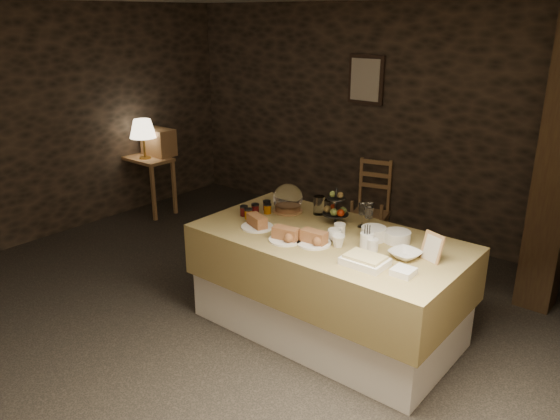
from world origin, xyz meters
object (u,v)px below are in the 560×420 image
Objects in this scene: chair at (373,201)px; fruit_stand at (336,209)px; console_table at (147,167)px; wine_rack at (159,142)px; timber_column at (559,163)px; buffet_table at (328,277)px; table_lamp at (143,129)px.

fruit_stand is at bearing -84.68° from chair.
wine_rack is at bearing 74.48° from console_table.
wine_rack is 0.16× the size of timber_column.
fruit_stand is (-0.11, 0.25, 0.47)m from buffet_table.
table_lamp is 1.64× the size of fruit_stand.
chair is 0.26× the size of timber_column.
console_table is (-3.43, 0.89, 0.13)m from buffet_table.
console_table is 3.40m from fruit_stand.
fruit_stand reaches higher than wine_rack.
table_lamp is 4.65m from timber_column.
buffet_table is at bearing -84.27° from chair.
wine_rack reaches higher than chair.
wine_rack is (0.05, 0.18, 0.30)m from console_table.
timber_column reaches higher than table_lamp.
wine_rack reaches higher than buffet_table.
timber_column is at bearing 7.94° from console_table.
wine_rack is 4.63m from timber_column.
buffet_table is 2.12m from timber_column.
table_lamp is at bearing -171.36° from timber_column.
buffet_table reaches higher than console_table.
buffet_table is at bearing -128.19° from timber_column.
fruit_stand is at bearing 113.94° from buffet_table.
fruit_stand reaches higher than chair.
wine_rack is 0.63× the size of chair.
table_lamp is at bearing -90.00° from wine_rack.
fruit_stand is at bearing -14.02° from wine_rack.
console_table is at bearing -172.06° from timber_column.
chair reaches higher than console_table.
console_table is 0.35m from wine_rack.
buffet_table is 6.98× the size of fruit_stand.
console_table is 0.51m from table_lamp.
console_table is at bearing -105.52° from wine_rack.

